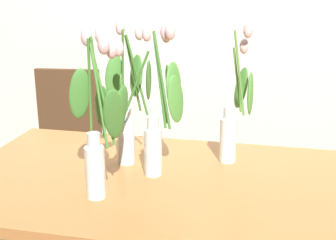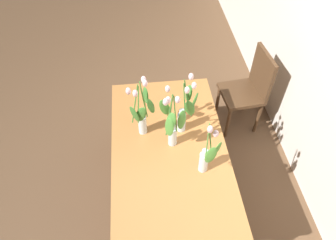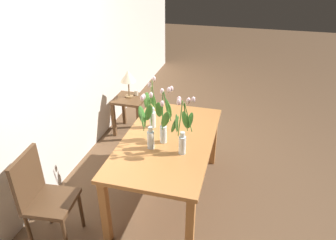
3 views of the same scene
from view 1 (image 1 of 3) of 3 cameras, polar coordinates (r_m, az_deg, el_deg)
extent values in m
cube|color=#B7753D|center=(1.72, 0.09, -8.00)|extent=(1.60, 0.90, 0.04)
cube|color=#B7753D|center=(2.45, -15.27, -10.21)|extent=(0.07, 0.07, 0.70)
cylinder|color=silver|center=(1.83, -5.23, -2.74)|extent=(0.07, 0.07, 0.18)
cylinder|color=silver|center=(1.80, -5.32, 0.71)|extent=(0.04, 0.04, 0.05)
cylinder|color=silver|center=(1.84, -5.20, -3.61)|extent=(0.06, 0.06, 0.11)
cylinder|color=#3D752D|center=(1.75, -3.90, 5.55)|extent=(0.08, 0.02, 0.31)
ellipsoid|color=silver|center=(1.72, -2.68, 10.75)|extent=(0.04, 0.04, 0.06)
ellipsoid|color=#427F33|center=(1.78, -2.44, 4.95)|extent=(0.04, 0.11, 0.18)
cylinder|color=#3D752D|center=(1.80, -5.68, 6.02)|extent=(0.04, 0.06, 0.33)
ellipsoid|color=silver|center=(1.80, -6.00, 11.44)|extent=(0.04, 0.04, 0.06)
ellipsoid|color=#427F33|center=(1.84, -6.76, 5.52)|extent=(0.08, 0.07, 0.18)
cylinder|color=#3D752D|center=(1.79, -4.38, 5.71)|extent=(0.05, 0.07, 0.31)
ellipsoid|color=silver|center=(1.79, -3.63, 10.85)|extent=(0.04, 0.04, 0.06)
ellipsoid|color=#427F33|center=(1.84, -3.99, 5.55)|extent=(0.08, 0.09, 0.18)
cylinder|color=silver|center=(1.56, -9.06, -6.48)|extent=(0.07, 0.07, 0.18)
cylinder|color=silver|center=(1.52, -9.26, -2.50)|extent=(0.04, 0.04, 0.05)
cylinder|color=silver|center=(1.58, -9.01, -7.48)|extent=(0.06, 0.06, 0.11)
cylinder|color=#478433|center=(1.49, -8.73, 3.82)|extent=(0.03, 0.04, 0.34)
ellipsoid|color=silver|center=(1.48, -8.44, 10.46)|extent=(0.04, 0.04, 0.06)
ellipsoid|color=#427F33|center=(1.56, -8.18, 1.59)|extent=(0.10, 0.09, 0.18)
cylinder|color=#478433|center=(1.43, -8.62, 2.93)|extent=(0.08, 0.07, 0.32)
ellipsoid|color=silver|center=(1.35, -8.06, 9.32)|extent=(0.04, 0.04, 0.06)
ellipsoid|color=#427F33|center=(1.42, -6.78, 0.66)|extent=(0.06, 0.10, 0.18)
cylinder|color=#478433|center=(1.45, -8.09, 2.79)|extent=(0.08, 0.03, 0.31)
ellipsoid|color=silver|center=(1.39, -7.09, 8.82)|extent=(0.04, 0.04, 0.06)
ellipsoid|color=#427F33|center=(1.46, -6.05, 1.05)|extent=(0.06, 0.12, 0.18)
cylinder|color=#478433|center=(1.50, -9.73, 3.72)|extent=(0.03, 0.04, 0.34)
ellipsoid|color=silver|center=(1.49, -10.16, 10.20)|extent=(0.04, 0.04, 0.06)
ellipsoid|color=#427F33|center=(1.54, -10.98, 3.27)|extent=(0.08, 0.06, 0.18)
cylinder|color=silver|center=(1.86, 7.50, -2.54)|extent=(0.07, 0.07, 0.18)
cylinder|color=silver|center=(1.82, 7.64, 0.86)|extent=(0.04, 0.04, 0.05)
cylinder|color=silver|center=(1.87, 7.46, -3.41)|extent=(0.06, 0.06, 0.11)
cylinder|color=#56933D|center=(1.78, 8.91, 5.73)|extent=(0.06, 0.02, 0.33)
ellipsoid|color=silver|center=(1.75, 9.98, 10.99)|extent=(0.04, 0.04, 0.06)
ellipsoid|color=#4C8E38|center=(1.82, 10.25, 3.29)|extent=(0.03, 0.10, 0.18)
cylinder|color=#56933D|center=(1.81, 8.66, 4.89)|extent=(0.05, 0.04, 0.26)
ellipsoid|color=silver|center=(1.80, 9.48, 9.09)|extent=(0.04, 0.04, 0.06)
ellipsoid|color=#4C8E38|center=(1.87, 9.11, 4.00)|extent=(0.09, 0.08, 0.18)
cylinder|color=silver|center=(1.72, -1.88, -4.05)|extent=(0.07, 0.07, 0.18)
cylinder|color=silver|center=(1.68, -1.91, -0.39)|extent=(0.04, 0.04, 0.05)
cylinder|color=silver|center=(1.73, -1.87, -4.98)|extent=(0.06, 0.06, 0.11)
cylinder|color=#3D752D|center=(1.65, -0.94, 4.96)|extent=(0.05, 0.03, 0.33)
ellipsoid|color=silver|center=(1.63, -0.21, 10.65)|extent=(0.04, 0.04, 0.06)
ellipsoid|color=#4C8E38|center=(1.69, 0.21, 4.07)|extent=(0.07, 0.08, 0.18)
cylinder|color=#3D752D|center=(1.61, -1.05, 4.95)|extent=(0.06, 0.04, 0.34)
ellipsoid|color=silver|center=(1.56, -0.31, 10.94)|extent=(0.04, 0.04, 0.06)
ellipsoid|color=#4C8E38|center=(1.60, 0.70, 4.28)|extent=(0.07, 0.10, 0.18)
cylinder|color=#3D752D|center=(1.65, -4.16, 4.10)|extent=(0.11, 0.03, 0.26)
ellipsoid|color=silver|center=(1.63, -6.20, 8.89)|extent=(0.04, 0.04, 0.06)
ellipsoid|color=#4C8E38|center=(1.63, -5.67, 3.02)|extent=(0.04, 0.12, 0.18)
cylinder|color=#3D752D|center=(1.60, -0.78, 4.96)|extent=(0.08, 0.06, 0.34)
ellipsoid|color=silver|center=(1.54, 0.27, 11.04)|extent=(0.04, 0.04, 0.06)
ellipsoid|color=#4C8E38|center=(1.60, 0.95, 2.63)|extent=(0.08, 0.08, 0.17)
cube|color=#4C331E|center=(2.83, -13.09, -4.08)|extent=(0.44, 0.44, 0.04)
cylinder|color=#4C331E|center=(2.73, -10.50, -10.16)|extent=(0.04, 0.04, 0.43)
cylinder|color=#4C331E|center=(2.84, -17.18, -9.53)|extent=(0.04, 0.04, 0.43)
cylinder|color=#4C331E|center=(3.02, -8.67, -7.27)|extent=(0.04, 0.04, 0.43)
cylinder|color=#4C331E|center=(3.12, -14.76, -6.83)|extent=(0.04, 0.04, 0.43)
cube|color=#4C331E|center=(2.92, -12.28, 1.77)|extent=(0.40, 0.08, 0.46)
camera|label=2|loc=(2.16, 64.07, 45.54)|focal=33.63mm
camera|label=3|loc=(3.21, -68.02, 25.03)|focal=33.55mm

